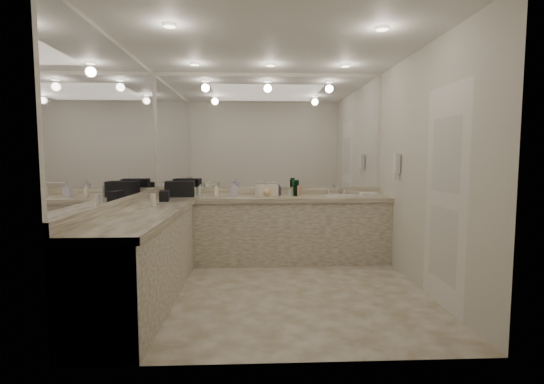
{
  "coord_description": "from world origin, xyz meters",
  "views": [
    {
      "loc": [
        -0.2,
        -4.12,
        1.43
      ],
      "look_at": [
        -0.01,
        0.4,
        1.03
      ],
      "focal_mm": 26.0,
      "sensor_mm": 36.0,
      "label": 1
    }
  ],
  "objects_px": {
    "black_toiletry_bag": "(180,189)",
    "hand_towel": "(369,194)",
    "wall_phone": "(397,164)",
    "soap_bottle_b": "(234,189)",
    "cream_cosmetic_case": "(267,190)",
    "sink": "(339,196)",
    "soap_bottle_a": "(216,190)",
    "soap_bottle_c": "(266,190)"
  },
  "relations": [
    {
      "from": "black_toiletry_bag",
      "to": "hand_towel",
      "type": "xyz_separation_m",
      "value": [
        2.58,
        0.03,
        -0.09
      ]
    },
    {
      "from": "wall_phone",
      "to": "soap_bottle_b",
      "type": "relative_size",
      "value": 1.17
    },
    {
      "from": "wall_phone",
      "to": "cream_cosmetic_case",
      "type": "bearing_deg",
      "value": 162.44
    },
    {
      "from": "cream_cosmetic_case",
      "to": "sink",
      "type": "bearing_deg",
      "value": -17.96
    },
    {
      "from": "wall_phone",
      "to": "soap_bottle_a",
      "type": "xyz_separation_m",
      "value": [
        -2.28,
        0.5,
        -0.36
      ]
    },
    {
      "from": "wall_phone",
      "to": "soap_bottle_b",
      "type": "xyz_separation_m",
      "value": [
        -2.04,
        0.49,
        -0.35
      ]
    },
    {
      "from": "cream_cosmetic_case",
      "to": "soap_bottle_c",
      "type": "bearing_deg",
      "value": -115.56
    },
    {
      "from": "wall_phone",
      "to": "black_toiletry_bag",
      "type": "distance_m",
      "value": 2.83
    },
    {
      "from": "sink",
      "to": "cream_cosmetic_case",
      "type": "distance_m",
      "value": 1.0
    },
    {
      "from": "sink",
      "to": "hand_towel",
      "type": "height_order",
      "value": "hand_towel"
    },
    {
      "from": "wall_phone",
      "to": "soap_bottle_a",
      "type": "relative_size",
      "value": 1.33
    },
    {
      "from": "cream_cosmetic_case",
      "to": "wall_phone",
      "type": "bearing_deg",
      "value": -35.17
    },
    {
      "from": "wall_phone",
      "to": "soap_bottle_b",
      "type": "height_order",
      "value": "wall_phone"
    },
    {
      "from": "sink",
      "to": "wall_phone",
      "type": "distance_m",
      "value": 0.91
    },
    {
      "from": "soap_bottle_b",
      "to": "hand_towel",
      "type": "bearing_deg",
      "value": 1.33
    },
    {
      "from": "sink",
      "to": "soap_bottle_b",
      "type": "height_order",
      "value": "soap_bottle_b"
    },
    {
      "from": "black_toiletry_bag",
      "to": "soap_bottle_a",
      "type": "distance_m",
      "value": 0.48
    },
    {
      "from": "soap_bottle_a",
      "to": "wall_phone",
      "type": "bearing_deg",
      "value": -12.37
    },
    {
      "from": "hand_towel",
      "to": "soap_bottle_c",
      "type": "bearing_deg",
      "value": -176.78
    },
    {
      "from": "sink",
      "to": "soap_bottle_a",
      "type": "bearing_deg",
      "value": 179.98
    },
    {
      "from": "soap_bottle_c",
      "to": "soap_bottle_a",
      "type": "bearing_deg",
      "value": 175.83
    },
    {
      "from": "wall_phone",
      "to": "soap_bottle_c",
      "type": "distance_m",
      "value": 1.71
    },
    {
      "from": "soap_bottle_b",
      "to": "soap_bottle_a",
      "type": "bearing_deg",
      "value": 177.01
    },
    {
      "from": "sink",
      "to": "soap_bottle_b",
      "type": "relative_size",
      "value": 2.15
    },
    {
      "from": "sink",
      "to": "soap_bottle_a",
      "type": "height_order",
      "value": "soap_bottle_a"
    },
    {
      "from": "wall_phone",
      "to": "soap_bottle_c",
      "type": "bearing_deg",
      "value": 164.31
    },
    {
      "from": "sink",
      "to": "soap_bottle_a",
      "type": "distance_m",
      "value": 1.68
    },
    {
      "from": "black_toiletry_bag",
      "to": "soap_bottle_c",
      "type": "distance_m",
      "value": 1.16
    },
    {
      "from": "wall_phone",
      "to": "soap_bottle_a",
      "type": "height_order",
      "value": "wall_phone"
    },
    {
      "from": "sink",
      "to": "soap_bottle_a",
      "type": "relative_size",
      "value": 2.43
    },
    {
      "from": "cream_cosmetic_case",
      "to": "soap_bottle_a",
      "type": "distance_m",
      "value": 0.68
    },
    {
      "from": "sink",
      "to": "black_toiletry_bag",
      "type": "bearing_deg",
      "value": -179.9
    },
    {
      "from": "soap_bottle_a",
      "to": "cream_cosmetic_case",
      "type": "bearing_deg",
      "value": 0.47
    },
    {
      "from": "wall_phone",
      "to": "hand_towel",
      "type": "xyz_separation_m",
      "value": [
        -0.19,
        0.53,
        -0.43
      ]
    },
    {
      "from": "wall_phone",
      "to": "cream_cosmetic_case",
      "type": "relative_size",
      "value": 0.86
    },
    {
      "from": "black_toiletry_bag",
      "to": "soap_bottle_c",
      "type": "bearing_deg",
      "value": -2.23
    },
    {
      "from": "black_toiletry_bag",
      "to": "soap_bottle_c",
      "type": "relative_size",
      "value": 2.24
    },
    {
      "from": "soap_bottle_b",
      "to": "cream_cosmetic_case",
      "type": "bearing_deg",
      "value": 2.33
    },
    {
      "from": "black_toiletry_bag",
      "to": "soap_bottle_b",
      "type": "bearing_deg",
      "value": -0.65
    },
    {
      "from": "black_toiletry_bag",
      "to": "soap_bottle_a",
      "type": "bearing_deg",
      "value": 0.52
    },
    {
      "from": "black_toiletry_bag",
      "to": "soap_bottle_a",
      "type": "height_order",
      "value": "black_toiletry_bag"
    },
    {
      "from": "black_toiletry_bag",
      "to": "hand_towel",
      "type": "height_order",
      "value": "black_toiletry_bag"
    }
  ]
}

